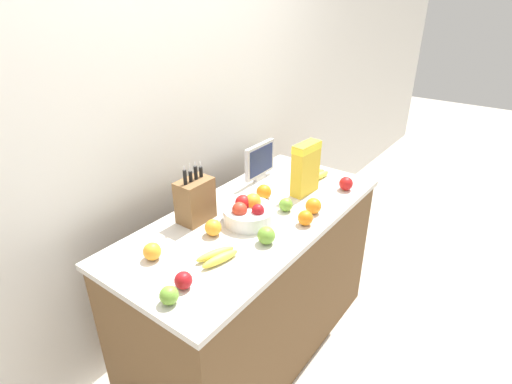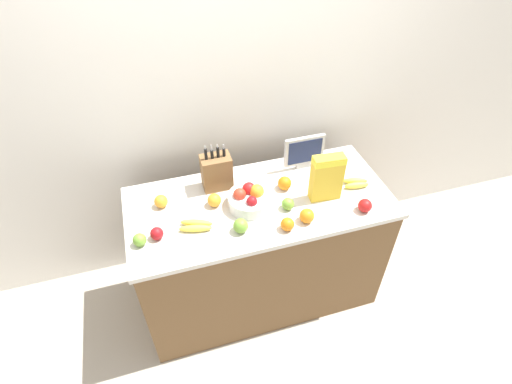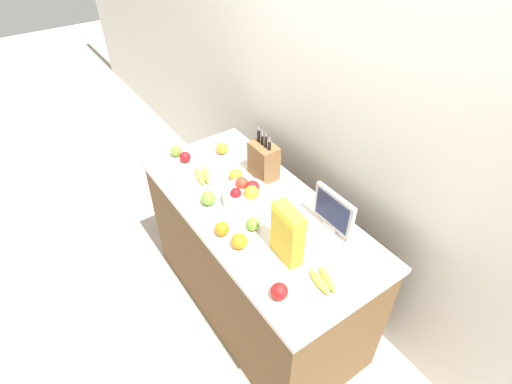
# 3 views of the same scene
# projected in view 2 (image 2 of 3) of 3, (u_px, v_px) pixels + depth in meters

# --- Properties ---
(ground_plane) EXTENTS (14.00, 14.00, 0.00)m
(ground_plane) POSITION_uv_depth(u_px,v_px,m) (259.00, 290.00, 2.96)
(ground_plane) COLOR #B2A899
(wall_back) EXTENTS (9.00, 0.06, 2.60)m
(wall_back) POSITION_uv_depth(u_px,v_px,m) (233.00, 95.00, 2.50)
(wall_back) COLOR silver
(wall_back) RESTS_ON ground_plane
(counter) EXTENTS (1.56, 0.72, 0.91)m
(counter) POSITION_uv_depth(u_px,v_px,m) (259.00, 250.00, 2.66)
(counter) COLOR brown
(counter) RESTS_ON ground_plane
(knife_block) EXTENTS (0.18, 0.12, 0.31)m
(knife_block) POSITION_uv_depth(u_px,v_px,m) (217.00, 172.00, 2.38)
(knife_block) COLOR brown
(knife_block) RESTS_ON counter
(small_monitor) EXTENTS (0.26, 0.03, 0.23)m
(small_monitor) POSITION_uv_depth(u_px,v_px,m) (304.00, 151.00, 2.52)
(small_monitor) COLOR #B7B7BC
(small_monitor) RESTS_ON counter
(cereal_box) EXTENTS (0.19, 0.09, 0.30)m
(cereal_box) POSITION_uv_depth(u_px,v_px,m) (327.00, 176.00, 2.27)
(cereal_box) COLOR gold
(cereal_box) RESTS_ON counter
(fruit_bowl) EXTENTS (0.26, 0.26, 0.13)m
(fruit_bowl) POSITION_uv_depth(u_px,v_px,m) (250.00, 198.00, 2.30)
(fruit_bowl) COLOR silver
(fruit_bowl) RESTS_ON counter
(banana_bunch_left) EXTENTS (0.17, 0.11, 0.04)m
(banana_bunch_left) POSITION_uv_depth(u_px,v_px,m) (356.00, 183.00, 2.45)
(banana_bunch_left) COLOR yellow
(banana_bunch_left) RESTS_ON counter
(banana_bunch_right) EXTENTS (0.20, 0.13, 0.04)m
(banana_bunch_right) POSITION_uv_depth(u_px,v_px,m) (196.00, 226.00, 2.18)
(banana_bunch_right) COLOR yellow
(banana_bunch_right) RESTS_ON counter
(apple_front) EXTENTS (0.08, 0.08, 0.08)m
(apple_front) POSITION_uv_depth(u_px,v_px,m) (241.00, 226.00, 2.15)
(apple_front) COLOR #6B9E33
(apple_front) RESTS_ON counter
(apple_by_knife_block) EXTENTS (0.07, 0.07, 0.07)m
(apple_by_knife_block) POSITION_uv_depth(u_px,v_px,m) (157.00, 233.00, 2.12)
(apple_by_knife_block) COLOR #A31419
(apple_by_knife_block) RESTS_ON counter
(apple_near_bananas) EXTENTS (0.08, 0.08, 0.08)m
(apple_near_bananas) POSITION_uv_depth(u_px,v_px,m) (365.00, 206.00, 2.27)
(apple_near_bananas) COLOR red
(apple_near_bananas) RESTS_ON counter
(apple_rightmost) EXTENTS (0.07, 0.07, 0.07)m
(apple_rightmost) POSITION_uv_depth(u_px,v_px,m) (140.00, 240.00, 2.08)
(apple_rightmost) COLOR #6B9E33
(apple_rightmost) RESTS_ON counter
(apple_middle) EXTENTS (0.07, 0.07, 0.07)m
(apple_middle) POSITION_uv_depth(u_px,v_px,m) (288.00, 204.00, 2.28)
(apple_middle) COLOR #6B9E33
(apple_middle) RESTS_ON counter
(orange_front_center) EXTENTS (0.08, 0.08, 0.08)m
(orange_front_center) POSITION_uv_depth(u_px,v_px,m) (161.00, 201.00, 2.30)
(orange_front_center) COLOR orange
(orange_front_center) RESTS_ON counter
(orange_by_cereal) EXTENTS (0.08, 0.08, 0.08)m
(orange_by_cereal) POSITION_uv_depth(u_px,v_px,m) (214.00, 200.00, 2.30)
(orange_by_cereal) COLOR orange
(orange_by_cereal) RESTS_ON counter
(orange_back_center) EXTENTS (0.08, 0.08, 0.08)m
(orange_back_center) POSITION_uv_depth(u_px,v_px,m) (287.00, 224.00, 2.16)
(orange_back_center) COLOR orange
(orange_back_center) RESTS_ON counter
(orange_front_right) EXTENTS (0.08, 0.08, 0.08)m
(orange_front_right) POSITION_uv_depth(u_px,v_px,m) (307.00, 216.00, 2.21)
(orange_front_right) COLOR orange
(orange_front_right) RESTS_ON counter
(orange_mid_right) EXTENTS (0.08, 0.08, 0.08)m
(orange_mid_right) POSITION_uv_depth(u_px,v_px,m) (285.00, 183.00, 2.41)
(orange_mid_right) COLOR orange
(orange_mid_right) RESTS_ON counter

